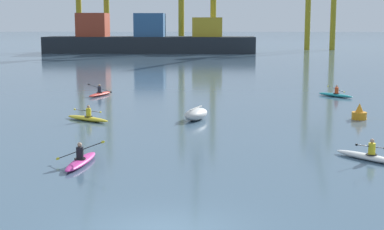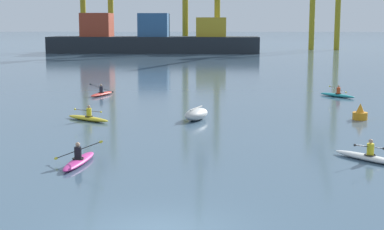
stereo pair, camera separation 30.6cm
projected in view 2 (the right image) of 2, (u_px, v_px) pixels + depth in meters
The scene contains 8 objects.
container_barge at pixel (153, 39), 115.26m from camera, with size 41.37×8.44×7.83m.
capsized_dinghy at pixel (196, 114), 35.18m from camera, with size 1.90×2.82×0.76m.
channel_buoy at pixel (360, 114), 35.27m from camera, with size 0.90×0.90×1.00m.
kayak_yellow at pixel (88, 118), 34.94m from camera, with size 3.13×2.43×0.95m.
kayak_white at pixel (368, 157), 24.71m from camera, with size 2.67×2.97×0.95m.
kayak_magenta at pixel (79, 160), 24.07m from camera, with size 2.16×3.44×1.08m.
kayak_red at pixel (102, 93), 47.08m from camera, with size 2.13×3.42×0.96m.
kayak_teal at pixel (337, 95), 46.25m from camera, with size 2.61×3.01×0.99m.
Camera 2 is at (1.69, -15.37, 5.79)m, focal length 54.31 mm.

